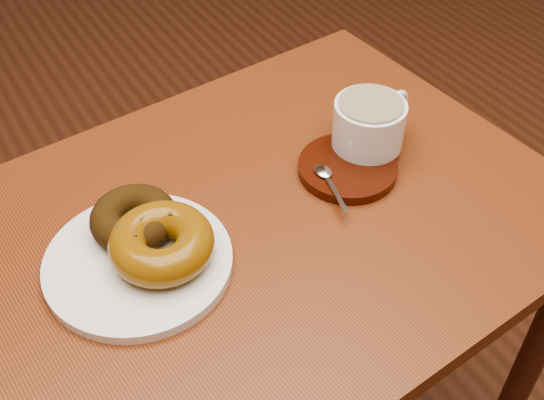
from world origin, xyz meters
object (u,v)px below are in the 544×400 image
cafe_table (260,276)px  saucer (347,168)px  coffee_cup (370,123)px  donut_plate (138,262)px

cafe_table → saucer: bearing=-0.1°
cafe_table → saucer: size_ratio=6.15×
cafe_table → coffee_cup: size_ratio=6.38×
saucer → donut_plate: bearing=-178.4°
saucer → coffee_cup: size_ratio=1.04×
cafe_table → coffee_cup: bearing=5.3°
cafe_table → coffee_cup: (0.20, 0.04, 0.17)m
donut_plate → saucer: bearing=1.6°
cafe_table → coffee_cup: coffee_cup is taller
coffee_cup → cafe_table: bearing=178.5°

